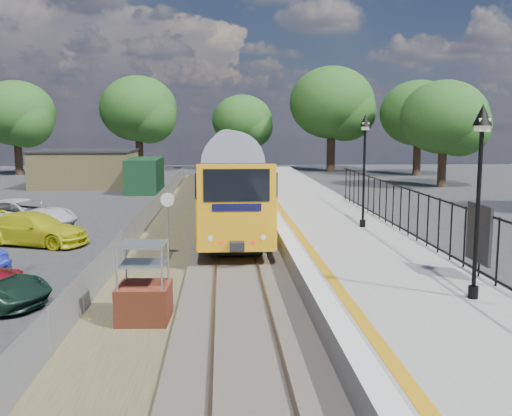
{
  "coord_description": "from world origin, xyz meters",
  "views": [
    {
      "loc": [
        -0.49,
        -16.89,
        4.95
      ],
      "look_at": [
        0.77,
        4.04,
        2.0
      ],
      "focal_mm": 40.0,
      "sensor_mm": 36.0,
      "label": 1
    }
  ],
  "objects": [
    {
      "name": "platform_edge",
      "position": [
        2.14,
        8.0,
        0.9
      ],
      "size": [
        0.9,
        70.0,
        0.01
      ],
      "color": "silver",
      "rests_on": "platform"
    },
    {
      "name": "track_bed",
      "position": [
        -0.47,
        9.67,
        0.09
      ],
      "size": [
        5.9,
        80.0,
        0.29
      ],
      "color": "#473F38",
      "rests_on": "ground"
    },
    {
      "name": "brick_plinth",
      "position": [
        -2.5,
        -2.68,
        1.01
      ],
      "size": [
        1.36,
        1.36,
        2.1
      ],
      "rotation": [
        0.0,
        0.0,
        -0.05
      ],
      "color": "brown",
      "rests_on": "ground"
    },
    {
      "name": "palisade_fence",
      "position": [
        6.55,
        2.24,
        1.84
      ],
      "size": [
        0.12,
        26.0,
        2.0
      ],
      "color": "black",
      "rests_on": "platform"
    },
    {
      "name": "ground",
      "position": [
        0.0,
        0.0,
        0.0
      ],
      "size": [
        120.0,
        120.0,
        0.0
      ],
      "primitive_type": "plane",
      "color": "#2D2D30",
      "rests_on": "ground"
    },
    {
      "name": "wire_fence",
      "position": [
        -4.2,
        12.0,
        0.6
      ],
      "size": [
        0.06,
        52.0,
        1.2
      ],
      "color": "#999EA3",
      "rests_on": "ground"
    },
    {
      "name": "outbuilding",
      "position": [
        -10.91,
        31.21,
        1.52
      ],
      "size": [
        10.8,
        10.1,
        3.12
      ],
      "color": "#9C8E58",
      "rests_on": "ground"
    },
    {
      "name": "car_yellow",
      "position": [
        -8.48,
        7.5,
        0.69
      ],
      "size": [
        5.1,
        3.34,
        1.37
      ],
      "primitive_type": "imported",
      "rotation": [
        0.0,
        0.0,
        1.24
      ],
      "color": "#CACB17",
      "rests_on": "ground"
    },
    {
      "name": "speed_sign",
      "position": [
        -2.5,
        4.04,
        1.75
      ],
      "size": [
        0.52,
        0.16,
        2.6
      ],
      "rotation": [
        0.0,
        0.0,
        -0.25
      ],
      "color": "#999EA3",
      "rests_on": "ground"
    },
    {
      "name": "train",
      "position": [
        0.0,
        22.69,
        2.34
      ],
      "size": [
        2.82,
        40.83,
        3.51
      ],
      "color": "orange",
      "rests_on": "ground"
    },
    {
      "name": "victorian_lamp_north",
      "position": [
        5.3,
        6.0,
        4.3
      ],
      "size": [
        0.44,
        0.44,
        4.6
      ],
      "color": "black",
      "rests_on": "platform"
    },
    {
      "name": "tree_line",
      "position": [
        1.4,
        42.0,
        6.61
      ],
      "size": [
        56.8,
        43.8,
        11.88
      ],
      "color": "#332319",
      "rests_on": "ground"
    },
    {
      "name": "platform",
      "position": [
        4.2,
        8.0,
        0.45
      ],
      "size": [
        5.0,
        70.0,
        0.9
      ],
      "primitive_type": "cube",
      "color": "gray",
      "rests_on": "ground"
    },
    {
      "name": "car_white",
      "position": [
        -10.25,
        11.2,
        0.76
      ],
      "size": [
        5.97,
        4.16,
        1.51
      ],
      "primitive_type": "imported",
      "rotation": [
        0.0,
        0.0,
        1.24
      ],
      "color": "white",
      "rests_on": "ground"
    },
    {
      "name": "victorian_lamp_south",
      "position": [
        5.5,
        -4.0,
        4.3
      ],
      "size": [
        0.44,
        0.44,
        4.6
      ],
      "color": "black",
      "rests_on": "platform"
    }
  ]
}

